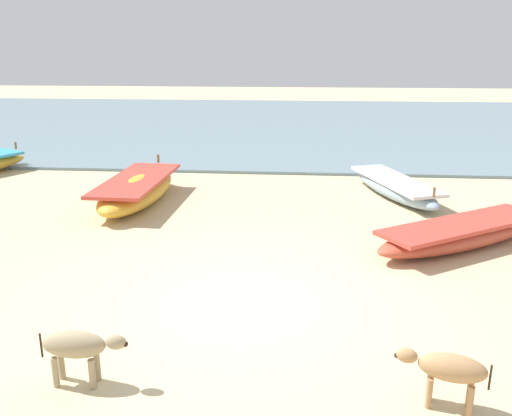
# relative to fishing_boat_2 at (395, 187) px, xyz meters

# --- Properties ---
(ground) EXTENTS (80.00, 80.00, 0.00)m
(ground) POSITION_rel_fishing_boat_2_xyz_m (-2.89, -5.74, -0.23)
(ground) COLOR #CCB789
(sea_water) EXTENTS (60.00, 20.00, 0.08)m
(sea_water) POSITION_rel_fishing_boat_2_xyz_m (-2.89, 11.99, -0.19)
(sea_water) COLOR slate
(sea_water) RESTS_ON ground
(fishing_boat_2) EXTENTS (1.95, 3.55, 0.62)m
(fishing_boat_2) POSITION_rel_fishing_boat_2_xyz_m (0.00, 0.00, 0.00)
(fishing_boat_2) COLOR #8CA5B7
(fishing_boat_2) RESTS_ON ground
(fishing_boat_3) EXTENTS (1.28, 3.66, 0.77)m
(fishing_boat_3) POSITION_rel_fishing_boat_2_xyz_m (-5.74, -1.04, 0.08)
(fishing_boat_3) COLOR gold
(fishing_boat_3) RESTS_ON ground
(fishing_boat_6) EXTENTS (3.63, 2.84, 0.63)m
(fishing_boat_6) POSITION_rel_fishing_boat_2_xyz_m (0.67, -3.22, 0.01)
(fishing_boat_6) COLOR #B74733
(fishing_boat_6) RESTS_ON ground
(calf_near_tan) EXTENTS (0.87, 0.41, 0.57)m
(calf_near_tan) POSITION_rel_fishing_boat_2_xyz_m (-0.71, -7.76, 0.18)
(calf_near_tan) COLOR tan
(calf_near_tan) RESTS_ON ground
(calf_far_dun) EXTENTS (0.92, 0.27, 0.60)m
(calf_far_dun) POSITION_rel_fishing_boat_2_xyz_m (-4.36, -7.69, 0.20)
(calf_far_dun) COLOR tan
(calf_far_dun) RESTS_ON ground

